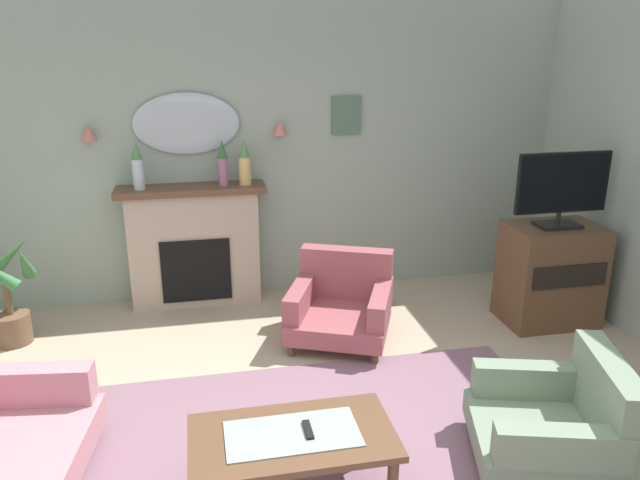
{
  "coord_description": "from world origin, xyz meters",
  "views": [
    {
      "loc": [
        -0.7,
        -2.79,
        2.45
      ],
      "look_at": [
        0.25,
        1.79,
        0.9
      ],
      "focal_mm": 34.38,
      "sensor_mm": 36.0,
      "label": 1
    }
  ],
  "objects_px": {
    "tv_flatscreen": "(562,188)",
    "mantel_vase_left": "(223,162)",
    "mantel_vase_right": "(245,164)",
    "framed_picture": "(346,115)",
    "armchair_in_corner": "(342,303)",
    "tv_remote": "(308,430)",
    "wall_sconce_left": "(88,133)",
    "tv_cabinet": "(550,274)",
    "coffee_table": "(293,443)",
    "wall_mirror": "(187,124)",
    "armchair_near_fireplace": "(560,421)",
    "wall_sconce_right": "(280,127)",
    "mantel_vase_centre": "(137,166)",
    "potted_plant_corner_palm": "(7,298)",
    "fireplace": "(195,247)"
  },
  "relations": [
    {
      "from": "tv_remote",
      "to": "armchair_near_fireplace",
      "type": "relative_size",
      "value": 0.16
    },
    {
      "from": "wall_sconce_left",
      "to": "potted_plant_corner_palm",
      "type": "xyz_separation_m",
      "value": [
        -0.69,
        -0.62,
        -1.26
      ]
    },
    {
      "from": "tv_cabinet",
      "to": "fireplace",
      "type": "bearing_deg",
      "value": 161.26
    },
    {
      "from": "wall_sconce_right",
      "to": "tv_flatscreen",
      "type": "relative_size",
      "value": 0.17
    },
    {
      "from": "mantel_vase_left",
      "to": "wall_sconce_left",
      "type": "distance_m",
      "value": 1.19
    },
    {
      "from": "fireplace",
      "to": "mantel_vase_centre",
      "type": "xyz_separation_m",
      "value": [
        -0.45,
        -0.03,
        0.81
      ]
    },
    {
      "from": "mantel_vase_centre",
      "to": "tv_flatscreen",
      "type": "xyz_separation_m",
      "value": [
        3.54,
        -1.04,
        -0.13
      ]
    },
    {
      "from": "armchair_in_corner",
      "to": "mantel_vase_left",
      "type": "bearing_deg",
      "value": 134.13
    },
    {
      "from": "framed_picture",
      "to": "armchair_near_fireplace",
      "type": "relative_size",
      "value": 0.36
    },
    {
      "from": "fireplace",
      "to": "wall_sconce_left",
      "type": "height_order",
      "value": "wall_sconce_left"
    },
    {
      "from": "tv_cabinet",
      "to": "wall_sconce_left",
      "type": "bearing_deg",
      "value": 163.86
    },
    {
      "from": "tv_flatscreen",
      "to": "potted_plant_corner_palm",
      "type": "xyz_separation_m",
      "value": [
        -4.63,
        0.54,
        -0.84
      ]
    },
    {
      "from": "mantel_vase_right",
      "to": "wall_sconce_left",
      "type": "bearing_deg",
      "value": 174.92
    },
    {
      "from": "tv_remote",
      "to": "tv_flatscreen",
      "type": "distance_m",
      "value": 3.21
    },
    {
      "from": "wall_sconce_left",
      "to": "tv_cabinet",
      "type": "distance_m",
      "value": 4.28
    },
    {
      "from": "mantel_vase_centre",
      "to": "potted_plant_corner_palm",
      "type": "bearing_deg",
      "value": -155.24
    },
    {
      "from": "mantel_vase_right",
      "to": "tv_flatscreen",
      "type": "bearing_deg",
      "value": -21.89
    },
    {
      "from": "wall_mirror",
      "to": "wall_sconce_right",
      "type": "height_order",
      "value": "wall_mirror"
    },
    {
      "from": "wall_sconce_left",
      "to": "tv_cabinet",
      "type": "bearing_deg",
      "value": -16.14
    },
    {
      "from": "coffee_table",
      "to": "potted_plant_corner_palm",
      "type": "bearing_deg",
      "value": 130.69
    },
    {
      "from": "mantel_vase_right",
      "to": "coffee_table",
      "type": "height_order",
      "value": "mantel_vase_right"
    },
    {
      "from": "fireplace",
      "to": "potted_plant_corner_palm",
      "type": "height_order",
      "value": "fireplace"
    },
    {
      "from": "mantel_vase_left",
      "to": "armchair_near_fireplace",
      "type": "distance_m",
      "value": 3.52
    },
    {
      "from": "framed_picture",
      "to": "tv_cabinet",
      "type": "xyz_separation_m",
      "value": [
        1.59,
        -1.2,
        -1.3
      ]
    },
    {
      "from": "mantel_vase_right",
      "to": "armchair_in_corner",
      "type": "bearing_deg",
      "value": -52.92
    },
    {
      "from": "fireplace",
      "to": "armchair_near_fireplace",
      "type": "distance_m",
      "value": 3.55
    },
    {
      "from": "mantel_vase_right",
      "to": "armchair_in_corner",
      "type": "xyz_separation_m",
      "value": [
        0.71,
        -0.93,
        -1.05
      ]
    },
    {
      "from": "wall_sconce_left",
      "to": "potted_plant_corner_palm",
      "type": "relative_size",
      "value": 0.15
    },
    {
      "from": "coffee_table",
      "to": "armchair_near_fireplace",
      "type": "bearing_deg",
      "value": -0.27
    },
    {
      "from": "framed_picture",
      "to": "armchair_near_fireplace",
      "type": "height_order",
      "value": "framed_picture"
    },
    {
      "from": "mantel_vase_left",
      "to": "tv_flatscreen",
      "type": "bearing_deg",
      "value": -20.45
    },
    {
      "from": "wall_sconce_right",
      "to": "tv_cabinet",
      "type": "distance_m",
      "value": 2.79
    },
    {
      "from": "mantel_vase_left",
      "to": "framed_picture",
      "type": "bearing_deg",
      "value": 8.53
    },
    {
      "from": "wall_sconce_right",
      "to": "framed_picture",
      "type": "xyz_separation_m",
      "value": [
        0.65,
        0.06,
        0.09
      ]
    },
    {
      "from": "mantel_vase_centre",
      "to": "fireplace",
      "type": "bearing_deg",
      "value": 3.6
    },
    {
      "from": "mantel_vase_centre",
      "to": "tv_flatscreen",
      "type": "bearing_deg",
      "value": -16.39
    },
    {
      "from": "tv_flatscreen",
      "to": "mantel_vase_left",
      "type": "bearing_deg",
      "value": 159.55
    },
    {
      "from": "mantel_vase_left",
      "to": "tv_cabinet",
      "type": "bearing_deg",
      "value": -20.08
    },
    {
      "from": "mantel_vase_right",
      "to": "framed_picture",
      "type": "bearing_deg",
      "value": 10.2
    },
    {
      "from": "wall_mirror",
      "to": "tv_cabinet",
      "type": "bearing_deg",
      "value": -21.06
    },
    {
      "from": "coffee_table",
      "to": "armchair_in_corner",
      "type": "xyz_separation_m",
      "value": [
        0.74,
        1.91,
        -0.08
      ]
    },
    {
      "from": "wall_sconce_right",
      "to": "coffee_table",
      "type": "xyz_separation_m",
      "value": [
        -0.38,
        -2.96,
        -1.28
      ]
    },
    {
      "from": "mantel_vase_right",
      "to": "framed_picture",
      "type": "height_order",
      "value": "framed_picture"
    },
    {
      "from": "wall_sconce_left",
      "to": "tv_flatscreen",
      "type": "distance_m",
      "value": 4.13
    },
    {
      "from": "mantel_vase_centre",
      "to": "mantel_vase_left",
      "type": "distance_m",
      "value": 0.75
    },
    {
      "from": "mantel_vase_right",
      "to": "armchair_near_fireplace",
      "type": "distance_m",
      "value": 3.41
    },
    {
      "from": "mantel_vase_centre",
      "to": "wall_sconce_right",
      "type": "distance_m",
      "value": 1.34
    },
    {
      "from": "mantel_vase_left",
      "to": "tv_remote",
      "type": "xyz_separation_m",
      "value": [
        0.25,
        -2.84,
        -0.93
      ]
    },
    {
      "from": "mantel_vase_right",
      "to": "armchair_near_fireplace",
      "type": "bearing_deg",
      "value": -61.22
    },
    {
      "from": "mantel_vase_right",
      "to": "tv_flatscreen",
      "type": "distance_m",
      "value": 2.8
    }
  ]
}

